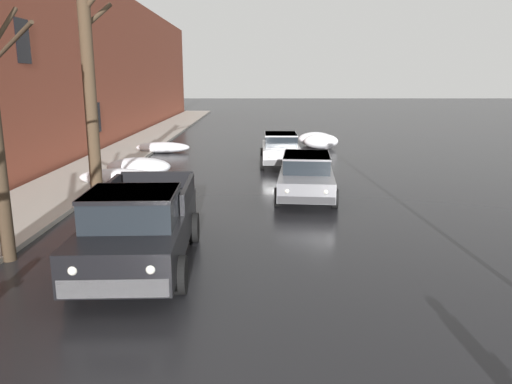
% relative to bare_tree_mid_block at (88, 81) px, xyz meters
% --- Properties ---
extents(left_sidewalk_slab, '(2.95, 80.00, 0.13)m').
position_rel_bare_tree_mid_block_xyz_m(left_sidewalk_slab, '(-1.60, 3.64, -3.71)').
color(left_sidewalk_slab, '#A8A399').
rests_on(left_sidewalk_slab, ground).
extents(brick_townhouse_facade, '(0.63, 80.00, 9.31)m').
position_rel_bare_tree_mid_block_xyz_m(brick_townhouse_facade, '(-3.58, 3.64, 0.87)').
color(brick_townhouse_facade, '#9E4C38').
rests_on(brick_townhouse_facade, ground).
extents(snow_bank_near_corner_left, '(2.57, 1.40, 0.76)m').
position_rel_bare_tree_mid_block_xyz_m(snow_bank_near_corner_left, '(0.51, 3.44, -3.41)').
color(snow_bank_near_corner_left, white).
rests_on(snow_bank_near_corner_left, ground).
extents(snow_bank_along_left_kerb, '(1.94, 1.43, 0.84)m').
position_rel_bare_tree_mid_block_xyz_m(snow_bank_along_left_kerb, '(9.02, 11.50, -3.37)').
color(snow_bank_along_left_kerb, white).
rests_on(snow_bank_along_left_kerb, ground).
extents(snow_bank_mid_block_left, '(2.90, 1.05, 0.63)m').
position_rel_bare_tree_mid_block_xyz_m(snow_bank_mid_block_left, '(0.26, 1.63, -3.47)').
color(snow_bank_mid_block_left, white).
rests_on(snow_bank_mid_block_left, ground).
extents(snow_bank_near_corner_right, '(2.01, 1.25, 0.80)m').
position_rel_bare_tree_mid_block_xyz_m(snow_bank_near_corner_right, '(8.78, 12.79, -3.40)').
color(snow_bank_near_corner_right, white).
rests_on(snow_bank_near_corner_right, ground).
extents(snow_bank_along_right_kerb, '(2.85, 1.15, 0.56)m').
position_rel_bare_tree_mid_block_xyz_m(snow_bank_along_right_kerb, '(0.31, 9.99, -3.50)').
color(snow_bank_along_right_kerb, white).
rests_on(snow_bank_along_right_kerb, ground).
extents(bare_tree_mid_block, '(2.17, 2.44, 7.69)m').
position_rel_bare_tree_mid_block_xyz_m(bare_tree_mid_block, '(0.00, 0.00, 0.00)').
color(bare_tree_mid_block, '#423323').
rests_on(bare_tree_mid_block, ground).
extents(pickup_truck_black_approaching_near_lane, '(2.31, 5.07, 1.76)m').
position_rel_bare_tree_mid_block_xyz_m(pickup_truck_black_approaching_near_lane, '(2.90, -6.52, -2.90)').
color(pickup_truck_black_approaching_near_lane, black).
rests_on(pickup_truck_black_approaching_near_lane, ground).
extents(sedan_grey_parked_kerbside_close, '(2.25, 4.47, 1.42)m').
position_rel_bare_tree_mid_block_xyz_m(sedan_grey_parked_kerbside_close, '(6.98, -0.21, -3.03)').
color(sedan_grey_parked_kerbside_close, slate).
rests_on(sedan_grey_parked_kerbside_close, ground).
extents(sedan_silver_parked_kerbside_mid, '(1.90, 4.10, 1.42)m').
position_rel_bare_tree_mid_block_xyz_m(sedan_silver_parked_kerbside_mid, '(6.45, 6.27, -3.03)').
color(sedan_silver_parked_kerbside_mid, '#B7B7BC').
rests_on(sedan_silver_parked_kerbside_mid, ground).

